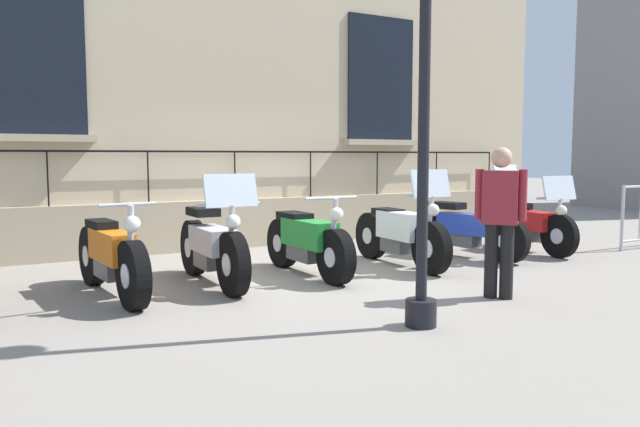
{
  "coord_description": "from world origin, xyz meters",
  "views": [
    {
      "loc": [
        6.95,
        -3.72,
        1.51
      ],
      "look_at": [
        0.33,
        0.0,
        0.8
      ],
      "focal_mm": 34.71,
      "sensor_mm": 36.0,
      "label": 1
    }
  ],
  "objects_px": {
    "motorcycle_silver": "(212,248)",
    "motorcycle_green": "(308,242)",
    "motorcycle_orange": "(111,258)",
    "motorcycle_red": "(529,225)",
    "motorcycle_white": "(401,234)",
    "motorcycle_blue": "(466,229)",
    "pedestrian_standing": "(500,214)"
  },
  "relations": [
    {
      "from": "motorcycle_silver",
      "to": "motorcycle_green",
      "type": "xyz_separation_m",
      "value": [
        0.02,
        1.25,
        -0.02
      ]
    },
    {
      "from": "motorcycle_orange",
      "to": "motorcycle_red",
      "type": "relative_size",
      "value": 1.13
    },
    {
      "from": "motorcycle_white",
      "to": "motorcycle_blue",
      "type": "bearing_deg",
      "value": 94.11
    },
    {
      "from": "motorcycle_orange",
      "to": "motorcycle_green",
      "type": "xyz_separation_m",
      "value": [
        -0.01,
        2.4,
        -0.0
      ]
    },
    {
      "from": "motorcycle_white",
      "to": "pedestrian_standing",
      "type": "height_order",
      "value": "pedestrian_standing"
    },
    {
      "from": "motorcycle_orange",
      "to": "motorcycle_green",
      "type": "relative_size",
      "value": 1.07
    },
    {
      "from": "motorcycle_silver",
      "to": "motorcycle_green",
      "type": "height_order",
      "value": "motorcycle_silver"
    },
    {
      "from": "motorcycle_green",
      "to": "motorcycle_red",
      "type": "distance_m",
      "value": 3.92
    },
    {
      "from": "motorcycle_silver",
      "to": "motorcycle_red",
      "type": "relative_size",
      "value": 1.09
    },
    {
      "from": "motorcycle_green",
      "to": "motorcycle_blue",
      "type": "height_order",
      "value": "motorcycle_blue"
    },
    {
      "from": "motorcycle_blue",
      "to": "pedestrian_standing",
      "type": "xyz_separation_m",
      "value": [
        2.14,
        -1.51,
        0.47
      ]
    },
    {
      "from": "motorcycle_silver",
      "to": "motorcycle_blue",
      "type": "xyz_separation_m",
      "value": [
        -0.01,
        3.93,
        -0.01
      ]
    },
    {
      "from": "motorcycle_silver",
      "to": "motorcycle_white",
      "type": "height_order",
      "value": "motorcycle_white"
    },
    {
      "from": "motorcycle_blue",
      "to": "motorcycle_green",
      "type": "bearing_deg",
      "value": -89.35
    },
    {
      "from": "motorcycle_orange",
      "to": "pedestrian_standing",
      "type": "bearing_deg",
      "value": 59.45
    },
    {
      "from": "motorcycle_white",
      "to": "motorcycle_blue",
      "type": "xyz_separation_m",
      "value": [
        -0.09,
        1.27,
        -0.02
      ]
    },
    {
      "from": "motorcycle_orange",
      "to": "pedestrian_standing",
      "type": "height_order",
      "value": "pedestrian_standing"
    },
    {
      "from": "motorcycle_blue",
      "to": "motorcycle_white",
      "type": "bearing_deg",
      "value": -85.89
    },
    {
      "from": "motorcycle_silver",
      "to": "pedestrian_standing",
      "type": "xyz_separation_m",
      "value": [
        2.14,
        2.42,
        0.46
      ]
    },
    {
      "from": "motorcycle_red",
      "to": "motorcycle_silver",
      "type": "bearing_deg",
      "value": -90.85
    },
    {
      "from": "motorcycle_green",
      "to": "motorcycle_red",
      "type": "xyz_separation_m",
      "value": [
        0.05,
        3.91,
        0.01
      ]
    },
    {
      "from": "motorcycle_blue",
      "to": "motorcycle_red",
      "type": "relative_size",
      "value": 1.07
    },
    {
      "from": "motorcycle_silver",
      "to": "motorcycle_white",
      "type": "relative_size",
      "value": 0.99
    },
    {
      "from": "motorcycle_orange",
      "to": "motorcycle_green",
      "type": "distance_m",
      "value": 2.4
    },
    {
      "from": "motorcycle_red",
      "to": "motorcycle_white",
      "type": "bearing_deg",
      "value": -89.81
    },
    {
      "from": "motorcycle_white",
      "to": "motorcycle_green",
      "type": "bearing_deg",
      "value": -92.46
    },
    {
      "from": "motorcycle_orange",
      "to": "pedestrian_standing",
      "type": "distance_m",
      "value": 4.17
    },
    {
      "from": "pedestrian_standing",
      "to": "motorcycle_green",
      "type": "bearing_deg",
      "value": -151.08
    },
    {
      "from": "motorcycle_red",
      "to": "pedestrian_standing",
      "type": "distance_m",
      "value": 3.47
    },
    {
      "from": "motorcycle_green",
      "to": "pedestrian_standing",
      "type": "relative_size",
      "value": 1.27
    },
    {
      "from": "motorcycle_green",
      "to": "motorcycle_blue",
      "type": "relative_size",
      "value": 1.0
    },
    {
      "from": "motorcycle_silver",
      "to": "pedestrian_standing",
      "type": "relative_size",
      "value": 1.31
    }
  ]
}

